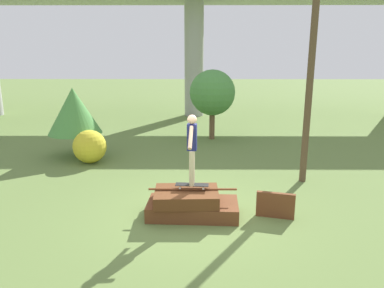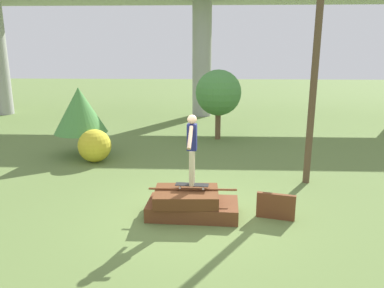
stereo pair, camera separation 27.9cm
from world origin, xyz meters
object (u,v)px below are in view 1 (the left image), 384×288
(utility_pole, at_px, (314,27))
(tree_behind_right, at_px, (212,93))
(tree_behind_left, at_px, (74,111))
(skateboard, at_px, (192,185))
(bush_yellow_flowering, at_px, (90,147))
(skater, at_px, (192,145))

(utility_pole, xyz_separation_m, tree_behind_right, (-2.54, 5.44, -2.48))
(utility_pole, relative_size, tree_behind_left, 3.43)
(skateboard, distance_m, tree_behind_left, 6.78)
(skateboard, height_order, utility_pole, utility_pole)
(utility_pole, height_order, tree_behind_left, utility_pole)
(skateboard, height_order, bush_yellow_flowering, bush_yellow_flowering)
(tree_behind_left, bearing_deg, bush_yellow_flowering, -48.61)
(tree_behind_right, bearing_deg, tree_behind_left, -152.03)
(skater, distance_m, utility_pole, 4.98)
(skateboard, relative_size, utility_pole, 0.09)
(bush_yellow_flowering, bearing_deg, tree_behind_left, 131.39)
(tree_behind_left, bearing_deg, skater, -49.40)
(skateboard, height_order, skater, skater)
(bush_yellow_flowering, bearing_deg, skateboard, -49.55)
(utility_pole, height_order, tree_behind_right, utility_pole)
(skateboard, xyz_separation_m, utility_pole, (3.37, 2.42, 3.75))
(skater, relative_size, tree_behind_right, 0.55)
(skater, relative_size, bush_yellow_flowering, 1.44)
(utility_pole, distance_m, bush_yellow_flowering, 8.25)
(skateboard, bearing_deg, utility_pole, 35.74)
(tree_behind_left, relative_size, tree_behind_right, 0.84)
(tree_behind_right, bearing_deg, skateboard, -96.04)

